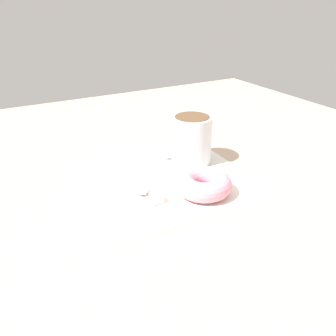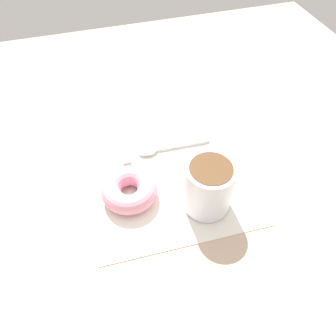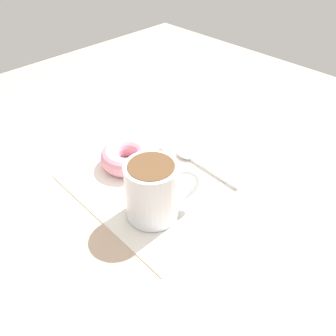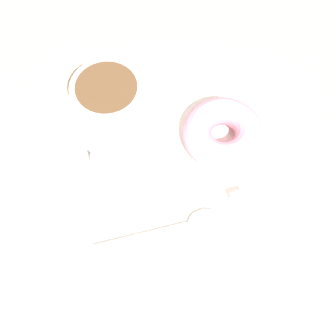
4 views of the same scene
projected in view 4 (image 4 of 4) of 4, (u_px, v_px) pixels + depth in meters
ground_plane at (164, 168)px, 65.35cm from camera, size 120.00×120.00×2.00cm
napkin at (168, 177)px, 63.54cm from camera, size 29.00×29.00×0.30cm
coffee_cup at (109, 111)px, 61.80cm from camera, size 7.75×10.55×9.03cm
donut at (223, 133)px, 64.01cm from camera, size 9.33×9.33×3.32cm
spoon at (186, 224)px, 60.36cm from camera, size 14.19×2.58×0.90cm
sugar_cube at (239, 201)px, 61.13cm from camera, size 1.66×1.66×1.66cm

